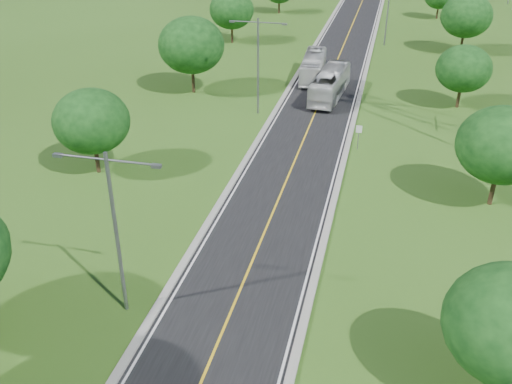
% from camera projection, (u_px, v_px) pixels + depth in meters
% --- Properties ---
extents(ground, '(260.00, 260.00, 0.00)m').
position_uv_depth(ground, '(330.00, 77.00, 72.96)').
color(ground, '#305317').
rests_on(ground, ground).
extents(road, '(8.00, 150.00, 0.06)m').
position_uv_depth(road, '(336.00, 64.00, 78.07)').
color(road, black).
rests_on(road, ground).
extents(curb_left, '(0.50, 150.00, 0.22)m').
position_uv_depth(curb_left, '(305.00, 61.00, 78.91)').
color(curb_left, gray).
rests_on(curb_left, ground).
extents(curb_right, '(0.50, 150.00, 0.22)m').
position_uv_depth(curb_right, '(367.00, 65.00, 77.16)').
color(curb_right, gray).
rests_on(curb_right, ground).
extents(speed_limit_sign, '(0.55, 0.09, 2.40)m').
position_uv_depth(speed_limit_sign, '(359.00, 133.00, 52.32)').
color(speed_limit_sign, slate).
rests_on(speed_limit_sign, ground).
extents(streetlight_near_left, '(5.90, 0.25, 10.00)m').
position_uv_depth(streetlight_near_left, '(115.00, 222.00, 30.36)').
color(streetlight_near_left, slate).
rests_on(streetlight_near_left, ground).
extents(streetlight_mid_left, '(5.90, 0.25, 10.00)m').
position_uv_depth(streetlight_mid_left, '(258.00, 59.00, 58.55)').
color(streetlight_mid_left, slate).
rests_on(streetlight_mid_left, ground).
extents(streetlight_far_right, '(5.90, 0.25, 10.00)m').
position_uv_depth(streetlight_far_right, '(388.00, 5.00, 84.26)').
color(streetlight_far_right, slate).
rests_on(streetlight_far_right, ground).
extents(tree_lb, '(6.30, 6.30, 7.33)m').
position_uv_depth(tree_lb, '(91.00, 121.00, 46.71)').
color(tree_lb, black).
rests_on(tree_lb, ground).
extents(tree_lc, '(7.56, 7.56, 8.79)m').
position_uv_depth(tree_lc, '(191.00, 45.00, 64.85)').
color(tree_lc, black).
rests_on(tree_lc, ground).
extents(tree_ld, '(6.72, 6.72, 7.82)m').
position_uv_depth(tree_ld, '(232.00, 10.00, 86.06)').
color(tree_ld, black).
rests_on(tree_ld, ground).
extents(tree_rb, '(6.72, 6.72, 7.82)m').
position_uv_depth(tree_rb, '(503.00, 145.00, 41.68)').
color(tree_rb, black).
rests_on(tree_rb, ground).
extents(tree_rc, '(5.88, 5.88, 6.84)m').
position_uv_depth(tree_rc, '(464.00, 69.00, 60.97)').
color(tree_rc, black).
rests_on(tree_rc, ground).
extents(tree_rd, '(7.14, 7.14, 8.30)m').
position_uv_depth(tree_rd, '(467.00, 16.00, 80.61)').
color(tree_rd, black).
rests_on(tree_rd, ground).
extents(bus_outbound, '(3.57, 11.59, 3.18)m').
position_uv_depth(bus_outbound, '(330.00, 84.00, 64.97)').
color(bus_outbound, beige).
rests_on(bus_outbound, road).
extents(bus_inbound, '(3.17, 10.87, 2.99)m').
position_uv_depth(bus_inbound, '(313.00, 66.00, 71.56)').
color(bus_inbound, silver).
rests_on(bus_inbound, road).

